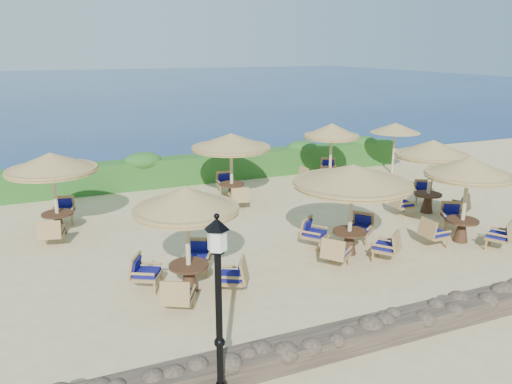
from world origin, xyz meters
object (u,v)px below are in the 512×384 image
at_px(cafe_set_4, 231,149).
at_px(cafe_set_5, 331,143).
at_px(cafe_set_1, 352,189).
at_px(lamp_post, 219,323).
at_px(cafe_set_6, 431,162).
at_px(cafe_set_2, 467,184).
at_px(extra_parasol, 395,128).
at_px(cafe_set_0, 187,224).
at_px(cafe_set_3, 52,173).

distance_m(cafe_set_4, cafe_set_5, 4.87).
bearing_deg(cafe_set_4, cafe_set_1, -77.50).
bearing_deg(cafe_set_1, cafe_set_4, 102.50).
distance_m(lamp_post, cafe_set_6, 12.18).
bearing_deg(cafe_set_4, cafe_set_2, -52.63).
xyz_separation_m(lamp_post, extra_parasol, (12.60, 12.00, 0.62)).
xyz_separation_m(cafe_set_0, cafe_set_4, (3.49, 6.60, 0.30)).
distance_m(cafe_set_0, cafe_set_1, 4.88).
xyz_separation_m(lamp_post, cafe_set_6, (10.13, 6.76, 0.31)).
relative_size(cafe_set_1, cafe_set_3, 1.16).
distance_m(cafe_set_1, cafe_set_2, 3.74).
distance_m(extra_parasol, cafe_set_3, 15.03).
distance_m(lamp_post, cafe_set_2, 10.05).
height_order(lamp_post, cafe_set_1, lamp_post).
distance_m(cafe_set_0, cafe_set_4, 7.47).
xyz_separation_m(extra_parasol, cafe_set_1, (-7.15, -7.38, -0.23)).
xyz_separation_m(cafe_set_0, cafe_set_5, (8.30, 7.34, 0.05)).
height_order(cafe_set_2, cafe_set_5, same).
bearing_deg(cafe_set_1, cafe_set_2, -7.69).
xyz_separation_m(lamp_post, cafe_set_0, (0.60, 4.16, 0.19)).
xyz_separation_m(cafe_set_3, cafe_set_4, (6.31, 1.22, 0.04)).
relative_size(lamp_post, cafe_set_2, 1.19).
bearing_deg(extra_parasol, cafe_set_0, -146.85).
bearing_deg(cafe_set_0, cafe_set_3, 117.64).
bearing_deg(cafe_set_5, cafe_set_0, -138.50).
relative_size(extra_parasol, cafe_set_2, 0.87).
bearing_deg(cafe_set_5, cafe_set_1, -116.59).
distance_m(cafe_set_2, cafe_set_4, 8.35).
distance_m(extra_parasol, cafe_set_2, 8.61).
relative_size(extra_parasol, cafe_set_6, 0.87).
xyz_separation_m(cafe_set_1, cafe_set_3, (-7.67, 4.92, 0.06)).
xyz_separation_m(cafe_set_2, cafe_set_5, (-0.26, 7.38, -0.05)).
bearing_deg(cafe_set_6, lamp_post, -146.29).
xyz_separation_m(cafe_set_4, cafe_set_5, (4.80, 0.75, -0.25)).
distance_m(cafe_set_3, cafe_set_6, 12.66).
xyz_separation_m(lamp_post, cafe_set_4, (4.09, 10.76, 0.49)).
relative_size(lamp_post, cafe_set_3, 1.15).
height_order(cafe_set_1, cafe_set_5, same).
relative_size(cafe_set_2, cafe_set_5, 1.00).
xyz_separation_m(cafe_set_1, cafe_set_4, (-1.36, 6.14, 0.10)).
distance_m(extra_parasol, cafe_set_5, 3.76).
relative_size(cafe_set_2, cafe_set_3, 0.96).
height_order(cafe_set_0, cafe_set_1, same).
bearing_deg(extra_parasol, cafe_set_5, -172.34).
xyz_separation_m(cafe_set_4, cafe_set_6, (6.04, -4.00, -0.19)).
bearing_deg(cafe_set_6, cafe_set_2, -110.23).
bearing_deg(cafe_set_0, cafe_set_6, 15.24).
distance_m(cafe_set_1, cafe_set_6, 5.15).
relative_size(cafe_set_0, cafe_set_1, 0.84).
height_order(cafe_set_3, cafe_set_5, same).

